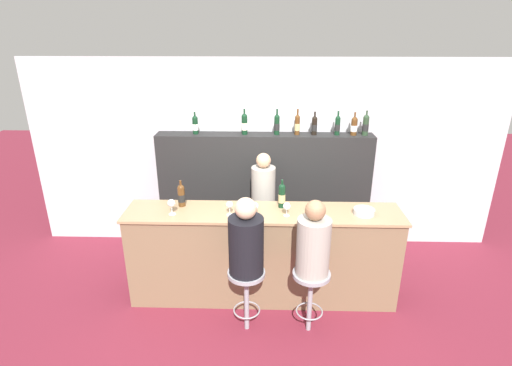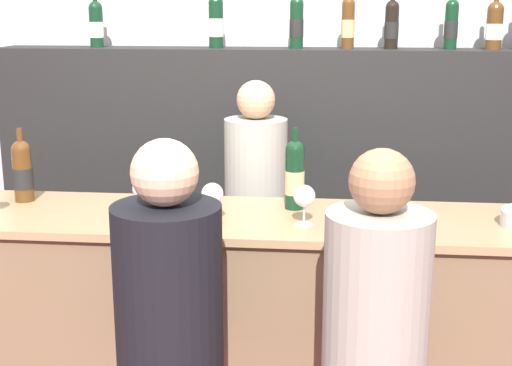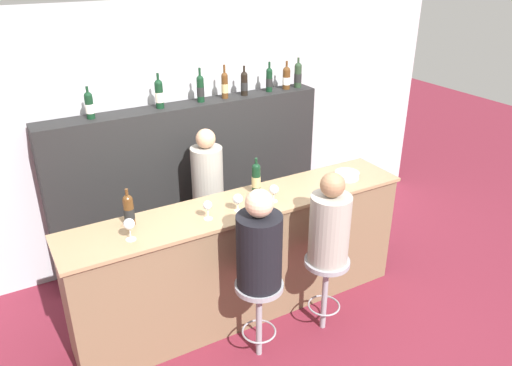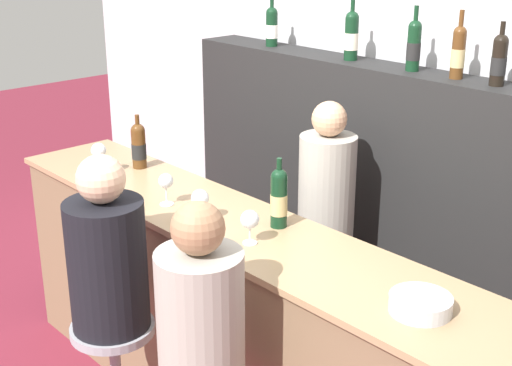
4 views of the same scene
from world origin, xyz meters
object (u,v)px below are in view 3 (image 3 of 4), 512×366
wine_bottle_backbar_1 (159,94)px  wine_glass_3 (274,190)px  bartender (209,210)px  wine_glass_0 (129,225)px  wine_bottle_counter_0 (129,210)px  wine_bottle_backbar_2 (200,88)px  wine_bottle_backbar_7 (298,75)px  wine_bottle_backbar_5 (269,79)px  bar_stool_left (259,300)px  guest_seated_right (330,225)px  wine_bottle_backbar_3 (225,85)px  bar_stool_right (326,275)px  guest_seated_left (259,246)px  wine_glass_2 (238,199)px  wine_bottle_counter_1 (256,178)px  wine_bottle_backbar_4 (244,83)px  metal_bowl (347,175)px  wine_bottle_backbar_6 (286,78)px  wine_bottle_backbar_0 (89,105)px  wine_glass_1 (208,206)px

wine_bottle_backbar_1 → wine_glass_3: size_ratio=2.17×
bartender → wine_bottle_backbar_1: bearing=119.5°
bartender → wine_glass_0: bearing=-141.3°
wine_bottle_counter_0 → wine_bottle_backbar_2: 1.57m
wine_bottle_backbar_2 → wine_bottle_backbar_7: (1.13, 0.00, 0.00)m
wine_bottle_backbar_5 → bar_stool_left: size_ratio=0.44×
guest_seated_right → bartender: 1.36m
wine_bottle_backbar_3 → wine_glass_0: size_ratio=1.93×
guest_seated_right → wine_bottle_counter_0: bearing=154.2°
bar_stool_right → wine_bottle_backbar_5: bearing=75.2°
bar_stool_right → guest_seated_right: guest_seated_right is taller
wine_bottle_counter_0 → wine_bottle_backbar_3: wine_bottle_backbar_3 is taller
wine_bottle_counter_0 → guest_seated_left: size_ratio=0.38×
wine_bottle_backbar_7 → guest_seated_right: (-0.80, -1.67, -0.76)m
wine_glass_2 → guest_seated_right: guest_seated_right is taller
wine_bottle_counter_1 → wine_bottle_backbar_4: 1.22m
wine_glass_0 → wine_bottle_backbar_3: bearing=41.2°
wine_bottle_backbar_3 → wine_bottle_backbar_4: (0.22, -0.00, -0.01)m
wine_bottle_backbar_2 → guest_seated_left: 1.86m
wine_bottle_backbar_5 → wine_bottle_counter_0: bearing=-151.5°
wine_bottle_counter_0 → wine_glass_2: wine_bottle_counter_0 is taller
wine_bottle_counter_0 → guest_seated_right: bearing=-25.8°
guest_seated_right → bartender: (-0.49, 1.23, -0.32)m
wine_bottle_backbar_1 → wine_glass_3: (0.51, -1.21, -0.59)m
wine_glass_3 → metal_bowl: (0.83, 0.06, -0.08)m
wine_bottle_backbar_2 → wine_bottle_backbar_6: size_ratio=1.12×
wine_bottle_counter_0 → bartender: size_ratio=0.20×
wine_bottle_backbar_2 → wine_bottle_backbar_0: bearing=180.0°
wine_bottle_backbar_1 → metal_bowl: bearing=-40.9°
wine_bottle_backbar_7 → wine_bottle_backbar_2: bearing=-180.0°
wine_bottle_backbar_0 → wine_glass_3: size_ratio=1.89×
wine_bottle_backbar_0 → guest_seated_left: bearing=-66.3°
wine_bottle_backbar_0 → wine_glass_0: (-0.08, -1.21, -0.56)m
wine_bottle_backbar_1 → wine_bottle_backbar_0: bearing=180.0°
bar_stool_left → wine_bottle_backbar_7: bearing=49.3°
wine_bottle_counter_1 → wine_glass_2: 0.36m
guest_seated_right → bartender: bartender is taller
wine_bottle_backbar_0 → guest_seated_right: 2.29m
wine_bottle_backbar_5 → bar_stool_left: 2.35m
wine_bottle_backbar_7 → wine_glass_1: bearing=-143.5°
wine_bottle_counter_1 → wine_bottle_backbar_7: size_ratio=1.03×
wine_bottle_backbar_1 → bar_stool_left: size_ratio=0.47×
wine_bottle_backbar_6 → wine_bottle_counter_0: bearing=-154.0°
metal_bowl → guest_seated_left: bearing=-157.1°
wine_bottle_backbar_7 → guest_seated_right: bearing=-115.5°
wine_bottle_backbar_7 → guest_seated_left: bearing=-130.7°
wine_bottle_backbar_1 → wine_bottle_backbar_2: wine_bottle_backbar_2 is taller
wine_bottle_backbar_0 → bar_stool_right: (1.38, -1.67, -1.23)m
wine_bottle_backbar_1 → wine_glass_1: 1.35m
metal_bowl → bar_stool_left: 1.46m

